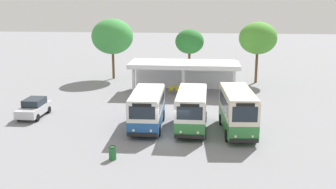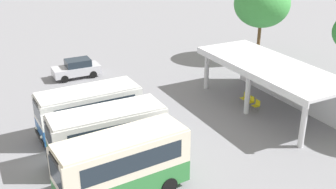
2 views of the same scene
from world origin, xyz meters
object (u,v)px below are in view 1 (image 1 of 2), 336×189
Objects in this scene: city_bus_second_in_row at (192,108)px; waiting_chair_second_from_end at (178,89)px; litter_bin_apron at (113,153)px; city_bus_middle_cream at (238,110)px; waiting_chair_middle_seat at (184,90)px; parked_car_flank at (34,108)px; waiting_chair_end_by_column at (171,89)px; city_bus_nearest_orange at (147,108)px.

waiting_chair_second_from_end is at bearing 99.32° from city_bus_second_in_row.
litter_bin_apron reaches higher than waiting_chair_second_from_end.
city_bus_middle_cream reaches higher than waiting_chair_second_from_end.
waiting_chair_middle_seat is (0.74, -0.08, 0.00)m from waiting_chair_second_from_end.
parked_car_flank is 14.83m from waiting_chair_end_by_column.
waiting_chair_second_from_end is 0.74m from waiting_chair_middle_seat.
city_bus_nearest_orange is 7.17m from city_bus_middle_cream.
city_bus_second_in_row is 7.68× the size of waiting_chair_middle_seat.
city_bus_second_in_row reaches higher than parked_car_flank.
city_bus_nearest_orange reaches higher than waiting_chair_end_by_column.
litter_bin_apron is at bearing -99.27° from waiting_chair_second_from_end.
city_bus_middle_cream is 7.78× the size of waiting_chair_end_by_column.
waiting_chair_end_by_column is at bearing 102.82° from city_bus_second_in_row.
city_bus_second_in_row reaches higher than litter_bin_apron.
waiting_chair_middle_seat is (12.81, 9.48, -0.30)m from parked_car_flank.
city_bus_nearest_orange is 1.63× the size of parked_car_flank.
waiting_chair_end_by_column is 1.48m from waiting_chair_middle_seat.
parked_car_flank is 15.94m from waiting_chair_middle_seat.
city_bus_second_in_row is at bearing -8.54° from parked_car_flank.
city_bus_second_in_row is 7.68× the size of waiting_chair_end_by_column.
city_bus_second_in_row reaches higher than waiting_chair_second_from_end.
parked_car_flank reaches higher than waiting_chair_end_by_column.
litter_bin_apron is at bearing -126.43° from city_bus_second_in_row.
litter_bin_apron is at bearing -97.01° from waiting_chair_end_by_column.
litter_bin_apron is (-2.99, -18.31, -0.07)m from waiting_chair_second_from_end.
waiting_chair_end_by_column is at bearing 177.09° from waiting_chair_middle_seat.
waiting_chair_end_by_column is at bearing 40.13° from parked_car_flank.
city_bus_nearest_orange is 10.65m from parked_car_flank.
city_bus_second_in_row is 14.18m from parked_car_flank.
city_bus_second_in_row is 0.99× the size of city_bus_middle_cream.
city_bus_nearest_orange is 6.92m from litter_bin_apron.
city_bus_second_in_row is at bearing -80.68° from waiting_chair_second_from_end.
waiting_chair_second_from_end is 0.96× the size of litter_bin_apron.
city_bus_second_in_row is at bearing 171.63° from city_bus_middle_cream.
waiting_chair_middle_seat is 18.60m from litter_bin_apron.
litter_bin_apron is (9.09, -8.74, -0.37)m from parked_car_flank.
waiting_chair_end_by_column is at bearing 117.06° from city_bus_middle_cream.
waiting_chair_second_from_end is (-5.49, 12.19, -1.33)m from city_bus_middle_cream.
waiting_chair_second_from_end is at bearing 0.73° from waiting_chair_end_by_column.
parked_car_flank is at bearing 171.46° from city_bus_second_in_row.
city_bus_middle_cream reaches higher than waiting_chair_middle_seat.
parked_car_flank is (-17.56, 2.63, -1.03)m from city_bus_middle_cream.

